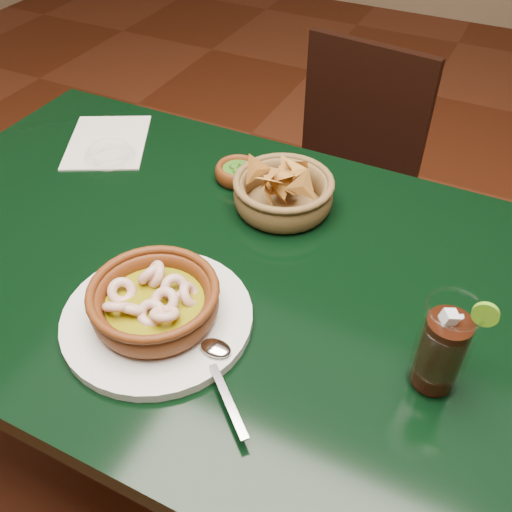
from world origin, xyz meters
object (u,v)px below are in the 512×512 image
at_px(dining_chair, 340,185).
at_px(chip_basket, 283,192).
at_px(dining_table, 194,289).
at_px(cola_drink, 442,347).
at_px(shrimp_plate, 156,306).

relative_size(dining_chair, chip_basket, 3.77).
bearing_deg(dining_table, cola_drink, -10.77).
height_order(dining_table, cola_drink, cola_drink).
height_order(shrimp_plate, cola_drink, cola_drink).
distance_m(dining_table, dining_chair, 0.73).
bearing_deg(cola_drink, chip_basket, 142.36).
bearing_deg(dining_chair, chip_basket, -85.28).
bearing_deg(dining_chair, shrimp_plate, -90.67).
relative_size(dining_table, shrimp_plate, 3.25).
bearing_deg(cola_drink, dining_chair, 116.65).
xyz_separation_m(dining_table, chip_basket, (0.09, 0.19, 0.13)).
height_order(dining_table, chip_basket, chip_basket).
relative_size(dining_table, chip_basket, 5.40).
bearing_deg(shrimp_plate, cola_drink, 10.92).
distance_m(shrimp_plate, cola_drink, 0.41).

